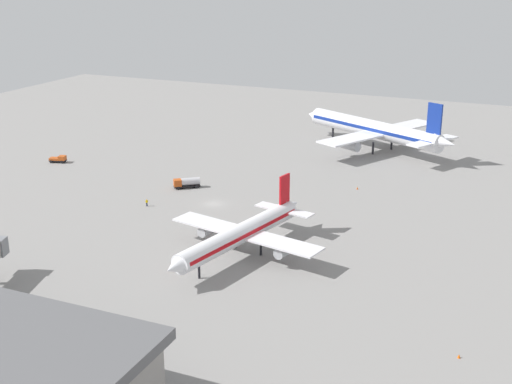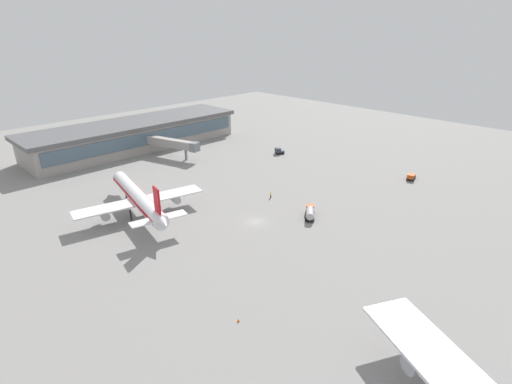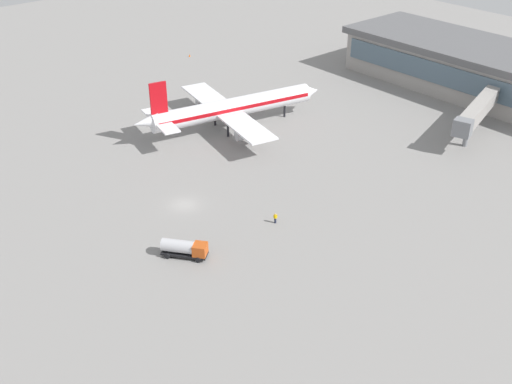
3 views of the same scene
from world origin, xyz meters
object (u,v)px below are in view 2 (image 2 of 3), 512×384
at_px(airplane_at_gate, 138,198).
at_px(pushback_tractor, 411,177).
at_px(baggage_tug, 279,151).
at_px(fuel_truck, 310,212).
at_px(safety_cone_near_gate, 238,320).
at_px(ground_crew_worker, 271,195).

height_order(airplane_at_gate, pushback_tractor, airplane_at_gate).
height_order(baggage_tug, fuel_truck, fuel_truck).
bearing_deg(fuel_truck, pushback_tractor, -45.27).
relative_size(airplane_at_gate, safety_cone_near_gate, 65.46).
distance_m(baggage_tug, safety_cone_near_gate, 91.08).
bearing_deg(airplane_at_gate, baggage_tug, -69.21).
xyz_separation_m(fuel_truck, safety_cone_near_gate, (38.08, 15.44, -1.09)).
relative_size(baggage_tug, fuel_truck, 0.60).
height_order(baggage_tug, ground_crew_worker, baggage_tug).
xyz_separation_m(airplane_at_gate, baggage_tug, (-62.37, -9.50, -3.22)).
bearing_deg(pushback_tractor, safety_cone_near_gate, -8.69).
relative_size(fuel_truck, ground_crew_worker, 3.68).
bearing_deg(safety_cone_near_gate, ground_crew_worker, -142.64).
bearing_deg(airplane_at_gate, ground_crew_worker, -105.71).
height_order(airplane_at_gate, ground_crew_worker, airplane_at_gate).
bearing_deg(airplane_at_gate, safety_cone_near_gate, -179.09).
bearing_deg(baggage_tug, ground_crew_worker, 66.03).
xyz_separation_m(fuel_truck, ground_crew_worker, (-1.89, -15.07, -0.54)).
distance_m(pushback_tractor, safety_cone_near_gate, 81.55).
distance_m(pushback_tractor, fuel_truck, 43.24).
height_order(pushback_tractor, ground_crew_worker, pushback_tractor).
bearing_deg(pushback_tractor, fuel_truck, -23.06).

